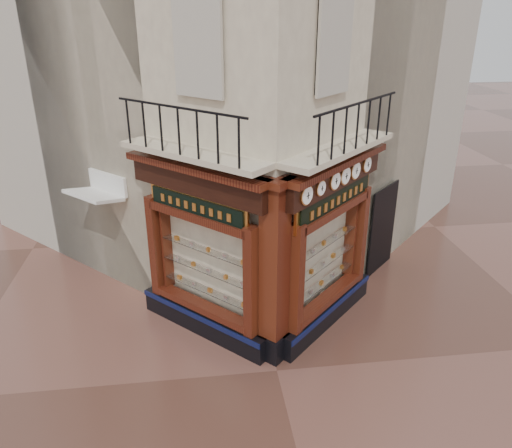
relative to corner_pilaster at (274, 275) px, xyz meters
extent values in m
plane|color=#523026|center=(0.00, -0.50, -1.95)|extent=(80.00, 80.00, 0.00)
cube|color=beige|center=(0.00, 5.66, 4.05)|extent=(11.31, 11.31, 12.00)
cube|color=#B3AA9C|center=(-2.47, 8.13, 3.55)|extent=(11.31, 11.31, 11.00)
cube|color=#B3AA9C|center=(2.47, 8.13, 3.55)|extent=(11.31, 11.31, 11.00)
cube|color=black|center=(-1.44, 1.04, -1.67)|extent=(2.72, 2.72, 0.55)
cube|color=#0B123A|center=(-1.57, 0.91, -1.46)|extent=(2.50, 2.50, 0.12)
cube|color=#39100A|center=(-0.45, 0.05, -0.17)|extent=(0.37, 0.37, 2.45)
cube|color=#39100A|center=(-2.43, 2.03, -0.17)|extent=(0.37, 0.37, 2.45)
cube|color=beige|center=(-1.20, 1.27, -0.20)|extent=(1.80, 1.80, 2.10)
cube|color=black|center=(-1.42, 1.05, 1.65)|extent=(2.69, 2.69, 0.50)
cube|color=#39100A|center=(-1.47, 1.00, 1.96)|extent=(2.86, 2.86, 0.14)
cube|color=black|center=(1.44, 1.04, -1.67)|extent=(2.72, 2.72, 0.55)
cube|color=#0B123A|center=(1.57, 0.91, -1.46)|extent=(2.50, 2.50, 0.12)
cube|color=#39100A|center=(0.45, 0.05, -0.17)|extent=(0.37, 0.37, 2.45)
cube|color=#39100A|center=(2.43, 2.03, -0.17)|extent=(0.37, 0.37, 2.45)
cube|color=beige|center=(1.20, 1.27, -0.20)|extent=(1.80, 1.80, 2.10)
cube|color=black|center=(1.42, 1.05, 1.65)|extent=(2.69, 2.69, 0.50)
cube|color=#39100A|center=(1.47, 1.00, 1.96)|extent=(2.86, 2.86, 0.14)
cube|color=black|center=(0.00, 0.00, -1.67)|extent=(0.78, 0.78, 0.55)
cube|color=#39100A|center=(0.00, 0.00, 0.25)|extent=(0.64, 0.64, 3.50)
cube|color=#39100A|center=(0.00, 0.00, 1.96)|extent=(0.85, 0.85, 0.14)
cube|color=beige|center=(-1.48, 0.99, 2.25)|extent=(2.97, 2.97, 0.12)
cube|color=black|center=(-1.72, 0.76, 3.20)|extent=(2.36, 2.36, 0.04)
cube|color=beige|center=(1.48, 0.99, 2.25)|extent=(2.97, 2.97, 0.12)
cube|color=black|center=(1.72, 0.76, 3.20)|extent=(2.36, 2.36, 0.04)
cylinder|color=#BB7D3E|center=(0.57, -0.02, 1.67)|extent=(0.31, 0.31, 0.39)
cylinder|color=white|center=(0.60, -0.04, 1.67)|extent=(0.25, 0.25, 0.34)
cube|color=black|center=(0.61, -0.05, 1.67)|extent=(0.02, 0.02, 0.13)
cube|color=black|center=(0.61, -0.05, 1.67)|extent=(0.08, 0.08, 0.01)
cylinder|color=#BB7D3E|center=(0.93, 0.34, 1.67)|extent=(0.26, 0.26, 0.32)
cylinder|color=white|center=(0.95, 0.32, 1.67)|extent=(0.21, 0.21, 0.28)
cube|color=black|center=(0.96, 0.31, 1.67)|extent=(0.02, 0.02, 0.11)
cube|color=black|center=(0.96, 0.31, 1.67)|extent=(0.07, 0.07, 0.01)
cylinder|color=#BB7D3E|center=(1.33, 0.73, 1.67)|extent=(0.32, 0.32, 0.40)
cylinder|color=white|center=(1.35, 0.71, 1.67)|extent=(0.26, 0.26, 0.34)
cube|color=black|center=(1.36, 0.70, 1.67)|extent=(0.02, 0.02, 0.13)
cube|color=black|center=(1.36, 0.70, 1.67)|extent=(0.08, 0.08, 0.01)
cylinder|color=#BB7D3E|center=(1.63, 1.04, 1.67)|extent=(0.33, 0.33, 0.41)
cylinder|color=white|center=(1.65, 1.01, 1.67)|extent=(0.26, 0.26, 0.35)
cube|color=black|center=(1.66, 1.00, 1.67)|extent=(0.02, 0.02, 0.14)
cube|color=black|center=(1.66, 1.00, 1.67)|extent=(0.08, 0.08, 0.01)
cylinder|color=#BB7D3E|center=(1.95, 1.36, 1.67)|extent=(0.32, 0.32, 0.41)
cylinder|color=white|center=(1.97, 1.34, 1.67)|extent=(0.26, 0.26, 0.35)
cube|color=black|center=(1.99, 1.33, 1.67)|extent=(0.02, 0.02, 0.14)
cube|color=black|center=(1.99, 1.33, 1.67)|extent=(0.08, 0.08, 0.01)
cylinder|color=#BB7D3E|center=(2.34, 1.75, 1.67)|extent=(0.30, 0.30, 0.37)
cylinder|color=white|center=(2.36, 1.73, 1.67)|extent=(0.24, 0.24, 0.32)
cube|color=black|center=(2.37, 1.72, 1.67)|extent=(0.02, 0.02, 0.12)
cube|color=black|center=(2.37, 1.72, 1.67)|extent=(0.07, 0.07, 0.01)
cube|color=#E99E44|center=(-1.45, 1.03, 1.15)|extent=(1.94, 1.94, 0.52)
cube|color=black|center=(-1.48, 1.00, 1.15)|extent=(1.81, 1.81, 0.39)
cube|color=#E99E44|center=(1.45, 1.03, 1.15)|extent=(2.20, 2.20, 0.59)
cube|color=black|center=(1.48, 1.00, 1.15)|extent=(2.05, 2.05, 0.44)
camera|label=1|loc=(-1.47, -8.53, 4.87)|focal=35.00mm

